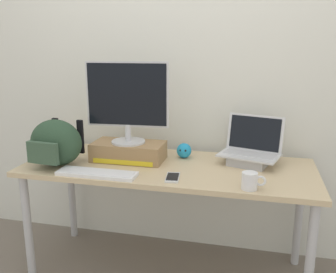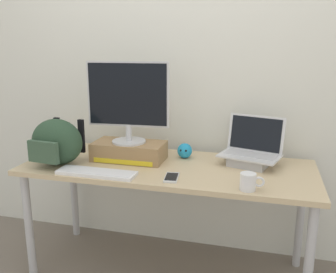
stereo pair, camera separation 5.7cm
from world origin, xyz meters
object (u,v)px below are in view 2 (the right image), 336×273
(plush_toy, at_px, (185,151))
(open_laptop, at_px, (251,155))
(external_keyboard, at_px, (97,173))
(messenger_backpack, at_px, (57,142))
(desktop_monitor, at_px, (128,100))
(cell_phone, at_px, (172,177))
(toner_box_yellow, at_px, (129,151))
(coffee_mug, at_px, (249,182))

(plush_toy, bearing_deg, open_laptop, -3.76)
(external_keyboard, distance_m, messenger_backpack, 0.35)
(desktop_monitor, xyz_separation_m, cell_phone, (0.34, -0.26, -0.37))
(toner_box_yellow, distance_m, cell_phone, 0.43)
(desktop_monitor, bearing_deg, messenger_backpack, -156.44)
(toner_box_yellow, distance_m, coffee_mug, 0.83)
(desktop_monitor, bearing_deg, external_keyboard, -108.08)
(desktop_monitor, relative_size, external_keyboard, 1.13)
(open_laptop, relative_size, external_keyboard, 0.87)
(messenger_backpack, bearing_deg, desktop_monitor, 32.85)
(open_laptop, xyz_separation_m, cell_phone, (-0.40, -0.36, -0.05))
(open_laptop, xyz_separation_m, external_keyboard, (-0.83, -0.41, -0.05))
(coffee_mug, relative_size, plush_toy, 1.29)
(desktop_monitor, distance_m, open_laptop, 0.82)
(toner_box_yellow, xyz_separation_m, desktop_monitor, (0.00, -0.00, 0.32))
(desktop_monitor, height_order, cell_phone, desktop_monitor)
(open_laptop, xyz_separation_m, coffee_mug, (0.01, -0.42, -0.02))
(messenger_backpack, bearing_deg, open_laptop, 20.51)
(open_laptop, distance_m, messenger_backpack, 1.18)
(toner_box_yellow, distance_m, desktop_monitor, 0.32)
(toner_box_yellow, distance_m, open_laptop, 0.76)
(toner_box_yellow, distance_m, external_keyboard, 0.32)
(desktop_monitor, bearing_deg, toner_box_yellow, 91.32)
(open_laptop, distance_m, coffee_mug, 0.42)
(coffee_mug, bearing_deg, open_laptop, 91.64)
(desktop_monitor, height_order, messenger_backpack, desktop_monitor)
(open_laptop, bearing_deg, desktop_monitor, -156.19)
(cell_phone, relative_size, plush_toy, 1.65)
(toner_box_yellow, xyz_separation_m, external_keyboard, (-0.08, -0.31, -0.05))
(open_laptop, relative_size, messenger_backpack, 1.15)
(toner_box_yellow, relative_size, open_laptop, 1.12)
(coffee_mug, height_order, cell_phone, coffee_mug)
(toner_box_yellow, height_order, cell_phone, toner_box_yellow)
(desktop_monitor, relative_size, open_laptop, 1.29)
(external_keyboard, bearing_deg, messenger_backpack, 160.76)
(toner_box_yellow, bearing_deg, cell_phone, -37.06)
(plush_toy, bearing_deg, cell_phone, -88.20)
(toner_box_yellow, distance_m, messenger_backpack, 0.44)
(desktop_monitor, distance_m, plush_toy, 0.49)
(external_keyboard, height_order, messenger_backpack, messenger_backpack)
(toner_box_yellow, relative_size, messenger_backpack, 1.29)
(open_laptop, height_order, plush_toy, open_laptop)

